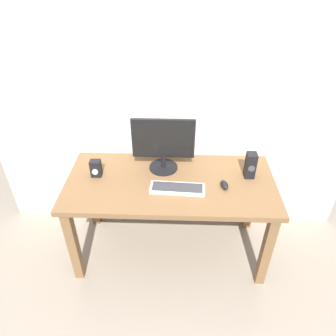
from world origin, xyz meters
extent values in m
plane|color=gray|center=(0.00, 0.00, 0.00)|extent=(6.00, 6.00, 0.00)
cube|color=silver|center=(0.00, 0.41, 1.50)|extent=(3.04, 0.04, 3.00)
cube|color=brown|center=(0.00, 0.00, 0.73)|extent=(1.57, 0.74, 0.04)
cube|color=brown|center=(-0.72, -0.30, 0.36)|extent=(0.07, 0.07, 0.71)
cube|color=brown|center=(0.72, -0.30, 0.36)|extent=(0.07, 0.07, 0.71)
cube|color=brown|center=(-0.72, 0.30, 0.36)|extent=(0.07, 0.07, 0.71)
cube|color=brown|center=(0.72, 0.30, 0.36)|extent=(0.07, 0.07, 0.71)
cylinder|color=black|center=(-0.06, 0.17, 0.76)|extent=(0.22, 0.22, 0.02)
cylinder|color=black|center=(-0.06, 0.17, 0.82)|extent=(0.04, 0.04, 0.10)
cube|color=black|center=(-0.06, 0.18, 1.02)|extent=(0.47, 0.02, 0.32)
cube|color=black|center=(-0.06, 0.16, 1.02)|extent=(0.45, 0.01, 0.30)
cube|color=silver|center=(0.05, -0.10, 0.77)|extent=(0.40, 0.15, 0.03)
cube|color=#333338|center=(0.05, -0.10, 0.78)|extent=(0.37, 0.12, 0.00)
ellipsoid|color=black|center=(0.39, -0.06, 0.77)|extent=(0.07, 0.11, 0.04)
cube|color=black|center=(0.60, 0.08, 0.85)|extent=(0.07, 0.08, 0.20)
cylinder|color=#3F3F44|center=(0.60, 0.04, 0.85)|extent=(0.05, 0.00, 0.05)
cube|color=black|center=(-0.57, 0.05, 0.82)|extent=(0.08, 0.06, 0.13)
cylinder|color=silver|center=(-0.57, 0.01, 0.81)|extent=(0.04, 0.01, 0.04)
camera|label=1|loc=(0.05, -1.85, 2.20)|focal=33.48mm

